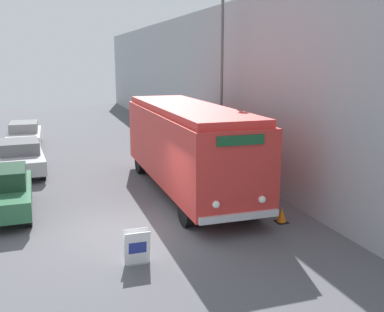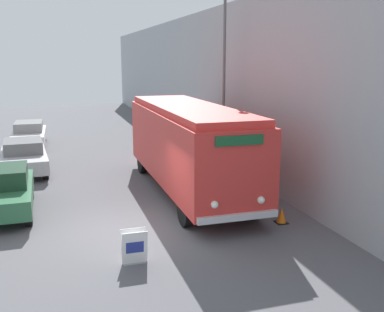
% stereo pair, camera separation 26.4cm
% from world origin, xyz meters
% --- Properties ---
extents(ground_plane, '(80.00, 80.00, 0.00)m').
position_xyz_m(ground_plane, '(0.00, 0.00, 0.00)').
color(ground_plane, '#56565B').
extents(building_wall_right, '(0.30, 60.00, 7.52)m').
position_xyz_m(building_wall_right, '(5.99, 10.00, 3.76)').
color(building_wall_right, '#9EA3A8').
rests_on(building_wall_right, ground_plane).
extents(vintage_bus, '(2.57, 9.87, 3.35)m').
position_xyz_m(vintage_bus, '(2.86, 3.29, 1.91)').
color(vintage_bus, black).
rests_on(vintage_bus, ground_plane).
extents(sign_board, '(0.64, 0.33, 0.88)m').
position_xyz_m(sign_board, '(-0.23, -2.28, 0.42)').
color(sign_board, gray).
rests_on(sign_board, ground_plane).
extents(streetlamp, '(0.36, 0.36, 7.74)m').
position_xyz_m(streetlamp, '(5.01, 5.20, 4.89)').
color(streetlamp, '#595E60').
rests_on(streetlamp, ground_plane).
extents(parked_car_near, '(1.87, 4.23, 1.55)m').
position_xyz_m(parked_car_near, '(-3.69, 2.69, 0.79)').
color(parked_car_near, black).
rests_on(parked_car_near, ground_plane).
extents(parked_car_mid, '(2.22, 4.71, 1.47)m').
position_xyz_m(parked_car_mid, '(-3.37, 8.44, 0.74)').
color(parked_car_mid, black).
rests_on(parked_car_mid, ground_plane).
extents(parked_car_far, '(1.85, 4.82, 1.46)m').
position_xyz_m(parked_car_far, '(-3.40, 14.82, 0.75)').
color(parked_car_far, black).
rests_on(parked_car_far, ground_plane).
extents(traffic_cone, '(0.36, 0.36, 0.50)m').
position_xyz_m(traffic_cone, '(4.67, -0.83, 0.24)').
color(traffic_cone, black).
rests_on(traffic_cone, ground_plane).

